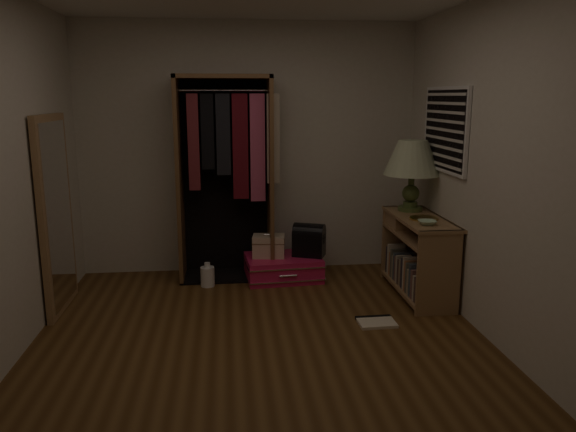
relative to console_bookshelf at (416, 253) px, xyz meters
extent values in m
plane|color=#513317|center=(-1.53, -1.05, -0.39)|extent=(4.00, 4.00, 0.00)
cube|color=beige|center=(-1.53, 0.95, 0.91)|extent=(3.50, 0.02, 2.60)
cube|color=beige|center=(-1.53, -3.05, 0.91)|extent=(3.50, 0.02, 2.60)
cube|color=beige|center=(0.22, -1.05, 0.91)|extent=(0.02, 4.00, 2.60)
cube|color=white|center=(0.20, -0.05, 1.16)|extent=(0.03, 0.96, 0.76)
cube|color=black|center=(0.19, -0.05, 1.16)|extent=(0.03, 0.90, 0.70)
cube|color=silver|center=(0.18, -0.05, 0.85)|extent=(0.01, 0.88, 0.02)
cube|color=silver|center=(0.18, -0.05, 0.93)|extent=(0.01, 0.88, 0.02)
cube|color=silver|center=(0.18, -0.05, 1.00)|extent=(0.01, 0.88, 0.02)
cube|color=silver|center=(0.18, -0.05, 1.08)|extent=(0.01, 0.88, 0.02)
cube|color=silver|center=(0.18, -0.05, 1.16)|extent=(0.01, 0.88, 0.02)
cube|color=silver|center=(0.18, -0.05, 1.24)|extent=(0.01, 0.88, 0.02)
cube|color=silver|center=(0.18, -0.05, 1.31)|extent=(0.01, 0.88, 0.02)
cube|color=silver|center=(0.18, -0.05, 1.39)|extent=(0.01, 0.88, 0.02)
cube|color=silver|center=(0.18, -0.05, 1.47)|extent=(0.01, 0.88, 0.02)
cube|color=#936D47|center=(0.01, -0.58, -0.02)|extent=(0.40, 0.03, 0.75)
cube|color=#936D47|center=(0.01, 0.49, -0.02)|extent=(0.40, 0.03, 0.75)
cube|color=#936D47|center=(0.01, -0.05, -0.33)|extent=(0.40, 1.04, 0.03)
cube|color=#936D47|center=(0.01, -0.05, 0.18)|extent=(0.40, 1.04, 0.03)
cube|color=#936D47|center=(0.01, -0.05, 0.34)|extent=(0.42, 1.12, 0.03)
cube|color=brown|center=(0.20, -0.05, -0.02)|extent=(0.02, 1.10, 0.75)
cube|color=#936D47|center=(0.00, 0.28, 0.25)|extent=(0.36, 0.38, 0.13)
cube|color=gray|center=(-0.07, -0.51, -0.21)|extent=(0.19, 0.05, 0.22)
cube|color=#4C3833|center=(-0.07, -0.46, -0.20)|extent=(0.20, 0.04, 0.23)
cube|color=#B7AD99|center=(-0.07, -0.41, -0.20)|extent=(0.18, 0.04, 0.23)
cube|color=brown|center=(-0.09, -0.36, -0.18)|extent=(0.15, 0.05, 0.27)
cube|color=#3F4C59|center=(-0.07, -0.31, -0.16)|extent=(0.19, 0.04, 0.30)
cube|color=gray|center=(-0.09, -0.26, -0.20)|extent=(0.16, 0.05, 0.24)
cube|color=#59594C|center=(-0.06, -0.21, -0.17)|extent=(0.21, 0.04, 0.28)
cube|color=#B2724C|center=(-0.09, -0.16, -0.17)|extent=(0.16, 0.03, 0.29)
cube|color=beige|center=(-0.07, -0.12, -0.16)|extent=(0.20, 0.03, 0.32)
cube|color=#332D38|center=(-0.06, -0.07, -0.18)|extent=(0.22, 0.05, 0.28)
cube|color=gray|center=(-0.07, -0.01, -0.19)|extent=(0.18, 0.05, 0.26)
cube|color=#4C3833|center=(-0.09, 0.04, -0.19)|extent=(0.15, 0.03, 0.25)
cube|color=#B7AD99|center=(-0.09, 0.09, -0.18)|extent=(0.15, 0.04, 0.27)
cube|color=brown|center=(-0.09, 0.14, -0.19)|extent=(0.16, 0.03, 0.25)
cube|color=#3F4C59|center=(-0.06, 0.18, -0.18)|extent=(0.20, 0.03, 0.27)
cube|color=gray|center=(-0.07, 0.22, -0.20)|extent=(0.20, 0.04, 0.23)
cube|color=#59594C|center=(-0.09, 0.27, -0.18)|extent=(0.15, 0.04, 0.28)
cube|color=#B2724C|center=(-0.08, 0.32, -0.20)|extent=(0.17, 0.04, 0.24)
cube|color=beige|center=(-0.08, 0.37, -0.16)|extent=(0.18, 0.04, 0.31)
cube|color=#332D38|center=(-0.07, 0.42, -0.18)|extent=(0.20, 0.04, 0.27)
cube|color=brown|center=(-2.24, 0.69, 0.63)|extent=(0.04, 0.50, 2.05)
cube|color=brown|center=(-1.33, 0.69, 0.63)|extent=(0.04, 0.50, 2.05)
cube|color=brown|center=(-1.78, 0.69, 1.64)|extent=(0.95, 0.50, 0.04)
cube|color=black|center=(-1.78, 0.93, 0.63)|extent=(0.95, 0.02, 2.05)
cube|color=black|center=(-1.78, 0.69, -0.38)|extent=(0.95, 0.50, 0.02)
cylinder|color=silver|center=(-1.78, 0.69, 1.51)|extent=(0.87, 0.02, 0.02)
cube|color=maroon|center=(-2.09, 0.67, 1.01)|extent=(0.11, 0.14, 0.94)
cube|color=black|center=(-1.95, 0.67, 1.11)|extent=(0.13, 0.10, 0.74)
cube|color=black|center=(-1.79, 0.67, 1.08)|extent=(0.14, 0.14, 0.79)
cube|color=#590F19|center=(-1.63, 0.67, 0.96)|extent=(0.15, 0.12, 1.04)
cube|color=#BF4C72|center=(-1.46, 0.67, 0.95)|extent=(0.15, 0.14, 1.06)
cube|color=beige|center=(-1.30, 0.67, 1.04)|extent=(0.12, 0.16, 0.88)
cube|color=#9E764C|center=(-3.24, -0.05, 0.46)|extent=(0.05, 0.80, 1.70)
cube|color=white|center=(-3.21, -0.05, 0.46)|extent=(0.01, 0.68, 1.58)
cube|color=#D11951|center=(-1.21, 0.55, -0.27)|extent=(0.79, 0.60, 0.24)
cube|color=silver|center=(-1.21, 0.55, -0.34)|extent=(0.82, 0.62, 0.01)
cube|color=silver|center=(-1.21, 0.55, -0.21)|extent=(0.82, 0.62, 0.01)
cylinder|color=silver|center=(-1.19, 0.27, -0.27)|extent=(0.17, 0.04, 0.02)
cube|color=#C5B096|center=(-1.36, 0.57, -0.04)|extent=(0.35, 0.26, 0.22)
cube|color=brown|center=(-1.36, 0.57, 0.00)|extent=(0.35, 0.27, 0.01)
cylinder|color=silver|center=(-1.36, 0.57, 0.07)|extent=(0.09, 0.03, 0.01)
cube|color=black|center=(-0.95, 0.56, -0.04)|extent=(0.37, 0.30, 0.24)
cylinder|color=black|center=(-0.95, 0.56, 0.08)|extent=(0.37, 0.30, 0.20)
cylinder|color=#415529|center=(0.01, 0.26, 0.38)|extent=(0.31, 0.31, 0.04)
cylinder|color=#415529|center=(0.01, 0.26, 0.42)|extent=(0.18, 0.18, 0.05)
sphere|color=#415529|center=(0.01, 0.26, 0.53)|extent=(0.22, 0.22, 0.17)
cylinder|color=#415529|center=(0.01, 0.26, 0.66)|extent=(0.08, 0.08, 0.10)
cone|color=beige|center=(0.01, 0.26, 0.88)|extent=(0.72, 0.72, 0.33)
cone|color=beige|center=(0.01, 0.26, 0.88)|extent=(0.64, 0.64, 0.31)
cylinder|color=#B39245|center=(0.01, -0.14, 0.37)|extent=(0.32, 0.32, 0.01)
imported|color=#B5D9B5|center=(-0.04, -0.36, 0.38)|extent=(0.17, 0.17, 0.04)
cylinder|color=white|center=(-1.98, 0.40, -0.29)|extent=(0.16, 0.16, 0.19)
cylinder|color=white|center=(-1.98, 0.40, -0.17)|extent=(0.07, 0.07, 0.05)
cube|color=beige|center=(-0.56, -0.70, -0.38)|extent=(0.31, 0.25, 0.03)
cube|color=black|center=(-0.57, -0.60, -0.38)|extent=(0.30, 0.05, 0.03)
camera|label=1|loc=(-1.77, -4.95, 1.46)|focal=35.00mm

